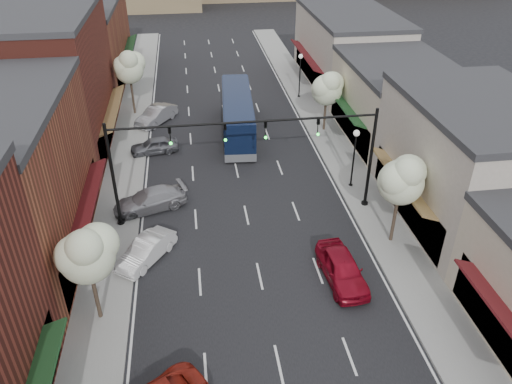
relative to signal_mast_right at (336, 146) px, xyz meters
name	(u,v)px	position (x,y,z in m)	size (l,w,h in m)	color
ground	(265,302)	(-5.62, -8.00, -4.62)	(160.00, 160.00, 0.00)	black
sidewalk_left	(128,150)	(-14.02, 10.50, -4.55)	(2.80, 73.00, 0.15)	gray
sidewalk_right	(329,137)	(2.78, 10.50, -4.55)	(2.80, 73.00, 0.15)	gray
curb_left	(145,149)	(-12.62, 10.50, -4.55)	(0.25, 73.00, 0.17)	gray
curb_right	(313,138)	(1.38, 10.50, -4.55)	(0.25, 73.00, 0.17)	gray
bldg_left_midfar	(42,84)	(-19.86, 12.00, 0.78)	(10.14, 14.10, 10.90)	maroon
bldg_left_far	(79,43)	(-19.84, 28.00, -0.46)	(10.14, 18.10, 8.40)	brown
bldg_right_midnear	(472,163)	(8.10, -2.00, -0.72)	(9.14, 12.10, 7.90)	#B6A99C
bldg_right_midfar	(396,102)	(8.08, 10.00, -1.46)	(9.14, 12.10, 6.40)	beige
bldg_right_far	(347,48)	(8.09, 24.00, -0.96)	(9.14, 16.10, 7.40)	#B6A99C
signal_mast_right	(336,146)	(0.00, 0.00, 0.00)	(8.22, 0.46, 7.00)	black
signal_mast_left	(151,158)	(-11.24, 0.00, 0.00)	(8.22, 0.46, 7.00)	black
tree_right_near	(403,179)	(2.73, -4.05, -0.17)	(2.85, 2.65, 5.95)	#47382B
tree_right_far	(328,87)	(2.73, 11.95, -0.63)	(2.85, 2.65, 5.43)	#47382B
tree_left_near	(87,253)	(-13.87, -8.05, -0.40)	(2.85, 2.65, 5.69)	#47382B
tree_left_far	(129,66)	(-13.87, 17.95, -0.02)	(2.85, 2.65, 6.13)	#47382B
lamp_post_near	(355,149)	(2.18, 2.50, -1.62)	(0.44, 0.44, 4.44)	black
lamp_post_far	(300,69)	(2.18, 20.00, -1.62)	(0.44, 0.44, 4.44)	black
coach_bus	(237,114)	(-4.82, 12.53, -2.82)	(3.22, 11.38, 3.44)	black
red_hatchback	(342,268)	(-1.26, -6.89, -3.83)	(1.87, 4.65, 1.58)	maroon
parked_car_b	(146,250)	(-11.82, -3.70, -3.95)	(1.42, 4.08, 1.34)	silver
parked_car_c	(150,200)	(-11.82, 1.61, -3.92)	(1.96, 4.83, 1.40)	#9A999E
parked_car_d	(154,146)	(-11.82, 9.79, -3.98)	(1.52, 3.78, 1.29)	#5C5D64
parked_car_e	(156,115)	(-11.82, 15.73, -3.88)	(1.57, 4.51, 1.49)	#A9A9AF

